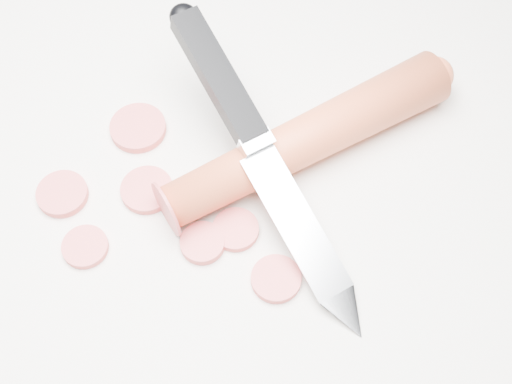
% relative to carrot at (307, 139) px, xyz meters
% --- Properties ---
extents(ground, '(2.40, 2.40, 0.00)m').
position_rel_carrot_xyz_m(ground, '(-0.08, -0.04, -0.02)').
color(ground, white).
rests_on(ground, ground).
extents(carrot, '(0.17, 0.19, 0.03)m').
position_rel_carrot_xyz_m(carrot, '(0.00, 0.00, 0.00)').
color(carrot, '#D74D26').
rests_on(carrot, ground).
extents(carrot_slice_0, '(0.03, 0.03, 0.01)m').
position_rel_carrot_xyz_m(carrot_slice_0, '(-0.15, -0.09, -0.02)').
color(carrot_slice_0, '#D24749').
rests_on(carrot_slice_0, ground).
extents(carrot_slice_1, '(0.03, 0.03, 0.01)m').
position_rel_carrot_xyz_m(carrot_slice_1, '(-0.12, -0.12, -0.02)').
color(carrot_slice_1, '#D24749').
rests_on(carrot_slice_1, ground).
extents(carrot_slice_2, '(0.03, 0.03, 0.01)m').
position_rel_carrot_xyz_m(carrot_slice_2, '(-0.03, -0.07, -0.02)').
color(carrot_slice_2, '#D24749').
rests_on(carrot_slice_2, ground).
extents(carrot_slice_3, '(0.04, 0.04, 0.01)m').
position_rel_carrot_xyz_m(carrot_slice_3, '(-0.09, -0.06, -0.02)').
color(carrot_slice_3, '#D24749').
rests_on(carrot_slice_3, ground).
extents(carrot_slice_4, '(0.03, 0.03, 0.01)m').
position_rel_carrot_xyz_m(carrot_slice_4, '(0.01, -0.10, -0.02)').
color(carrot_slice_4, '#D24749').
rests_on(carrot_slice_4, ground).
extents(carrot_slice_5, '(0.04, 0.04, 0.01)m').
position_rel_carrot_xyz_m(carrot_slice_5, '(-0.12, -0.02, -0.02)').
color(carrot_slice_5, '#D24749').
rests_on(carrot_slice_5, ground).
extents(carrot_slice_6, '(0.03, 0.03, 0.01)m').
position_rel_carrot_xyz_m(carrot_slice_6, '(-0.04, -0.09, -0.02)').
color(carrot_slice_6, '#D24749').
rests_on(carrot_slice_6, ground).
extents(kitchen_knife, '(0.20, 0.18, 0.08)m').
position_rel_carrot_xyz_m(kitchen_knife, '(-0.02, -0.04, 0.02)').
color(kitchen_knife, '#B9BBC0').
rests_on(kitchen_knife, ground).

